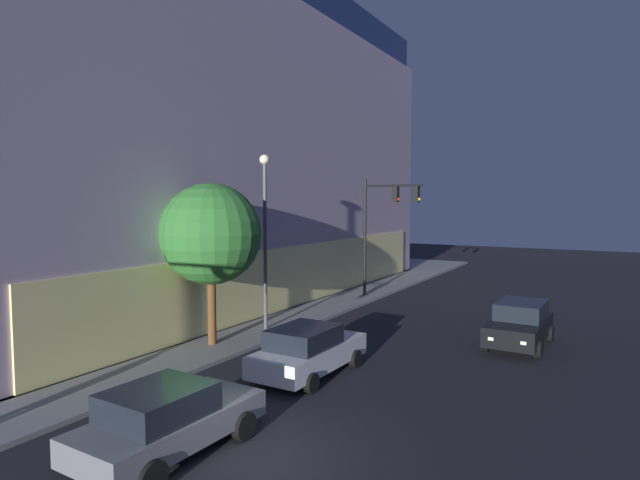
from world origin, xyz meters
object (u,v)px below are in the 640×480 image
at_px(car_black, 520,324).
at_px(modern_building, 105,150).
at_px(sidewalk_tree, 211,234).
at_px(car_white, 308,350).
at_px(car_grey, 167,419).
at_px(street_lamp_sidewalk, 265,220).
at_px(traffic_light_far_corner, 384,214).

bearing_deg(car_black, modern_building, 85.34).
distance_m(sidewalk_tree, car_white, 6.25).
height_order(modern_building, car_grey, modern_building).
xyz_separation_m(street_lamp_sidewalk, sidewalk_tree, (-3.10, 0.35, -0.48)).
bearing_deg(car_black, car_white, 142.70).
bearing_deg(street_lamp_sidewalk, traffic_light_far_corner, -9.28).
relative_size(traffic_light_far_corner, car_black, 1.55).
distance_m(traffic_light_far_corner, sidewalk_tree, 12.87).
bearing_deg(sidewalk_tree, car_black, -59.23).
height_order(modern_building, car_white, modern_building).
distance_m(modern_building, sidewalk_tree, 19.26).
xyz_separation_m(car_grey, car_white, (6.32, 0.07, 0.00)).
bearing_deg(modern_building, car_black, -94.66).
distance_m(traffic_light_far_corner, car_grey, 20.67).
bearing_deg(car_grey, street_lamp_sidewalk, 24.29).
bearing_deg(modern_building, traffic_light_far_corner, -77.05).
bearing_deg(sidewalk_tree, car_grey, -145.31).
relative_size(street_lamp_sidewalk, sidewalk_tree, 1.21).
bearing_deg(car_white, car_black, -37.30).
height_order(traffic_light_far_corner, street_lamp_sidewalk, street_lamp_sidewalk).
bearing_deg(sidewalk_tree, modern_building, 63.09).
relative_size(modern_building, traffic_light_far_corner, 5.05).
bearing_deg(street_lamp_sidewalk, modern_building, 72.55).
xyz_separation_m(traffic_light_far_corner, car_grey, (-20.01, -3.12, -4.16)).
distance_m(modern_building, traffic_light_far_corner, 19.52).
height_order(modern_building, street_lamp_sidewalk, modern_building).
xyz_separation_m(street_lamp_sidewalk, car_white, (-4.08, -4.63, -4.12)).
bearing_deg(modern_building, car_grey, -125.96).
xyz_separation_m(modern_building, car_white, (-9.42, -21.63, -8.38)).
height_order(sidewalk_tree, car_grey, sidewalk_tree).
bearing_deg(car_black, street_lamp_sidewalk, 107.19).
bearing_deg(car_white, car_grey, -179.41).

